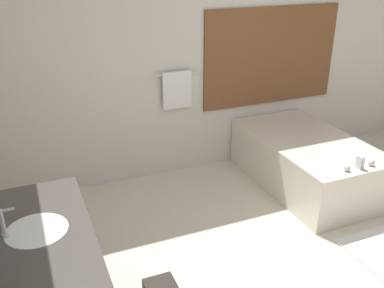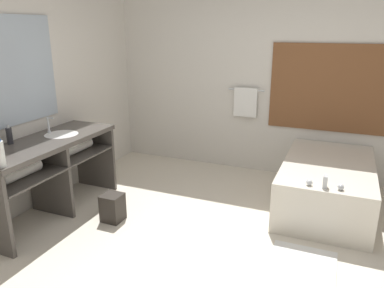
% 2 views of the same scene
% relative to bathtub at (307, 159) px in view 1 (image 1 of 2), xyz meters
% --- Properties ---
extents(ground_plane, '(16.00, 16.00, 0.00)m').
position_rel_bathtub_xyz_m(ground_plane, '(-0.88, -1.36, -0.29)').
color(ground_plane, beige).
rests_on(ground_plane, ground).
extents(wall_back_with_blinds, '(7.40, 0.13, 2.70)m').
position_rel_bathtub_xyz_m(wall_back_with_blinds, '(-0.85, 0.87, 1.05)').
color(wall_back_with_blinds, silver).
rests_on(wall_back_with_blinds, ground_plane).
extents(vanity_counter, '(0.61, 1.64, 0.84)m').
position_rel_bathtub_xyz_m(vanity_counter, '(-2.76, -1.29, 0.33)').
color(vanity_counter, '#4C4742').
rests_on(vanity_counter, ground_plane).
extents(sink_faucet, '(0.09, 0.04, 0.18)m').
position_rel_bathtub_xyz_m(sink_faucet, '(-2.93, -1.07, 0.64)').
color(sink_faucet, silver).
rests_on(sink_faucet, vanity_counter).
extents(bathtub, '(0.95, 1.66, 0.65)m').
position_rel_bathtub_xyz_m(bathtub, '(0.00, 0.00, 0.00)').
color(bathtub, silver).
rests_on(bathtub, ground_plane).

